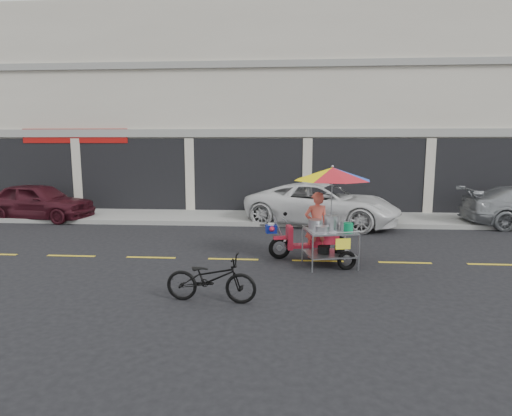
# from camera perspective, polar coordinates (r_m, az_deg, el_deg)

# --- Properties ---
(ground) EXTENTS (90.00, 90.00, 0.00)m
(ground) POSITION_cam_1_polar(r_m,az_deg,el_deg) (10.20, 8.24, -7.01)
(ground) COLOR black
(sidewalk) EXTENTS (45.00, 3.00, 0.15)m
(sidewalk) POSITION_cam_1_polar(r_m,az_deg,el_deg) (15.55, 6.88, -1.23)
(sidewalk) COLOR gray
(sidewalk) RESTS_ON ground
(shophouse_block) EXTENTS (36.00, 8.11, 10.40)m
(shophouse_block) POSITION_cam_1_polar(r_m,az_deg,el_deg) (20.74, 14.45, 12.59)
(shophouse_block) COLOR beige
(shophouse_block) RESTS_ON ground
(centerline) EXTENTS (42.00, 0.10, 0.01)m
(centerline) POSITION_cam_1_polar(r_m,az_deg,el_deg) (10.20, 8.24, -6.99)
(centerline) COLOR gold
(centerline) RESTS_ON ground
(maroon_sedan) EXTENTS (4.05, 2.04, 1.32)m
(maroon_sedan) POSITION_cam_1_polar(r_m,az_deg,el_deg) (17.13, -27.02, 0.78)
(maroon_sedan) COLOR #3E111A
(maroon_sedan) RESTS_ON ground
(white_pickup) EXTENTS (5.55, 3.81, 1.41)m
(white_pickup) POSITION_cam_1_polar(r_m,az_deg,el_deg) (14.53, 8.84, 0.54)
(white_pickup) COLOR silver
(white_pickup) RESTS_ON ground
(near_bicycle) EXTENTS (1.64, 0.68, 0.84)m
(near_bicycle) POSITION_cam_1_polar(r_m,az_deg,el_deg) (7.55, -6.01, -9.32)
(near_bicycle) COLOR black
(near_bicycle) RESTS_ON ground
(food_vendor_rig) EXTENTS (2.54, 2.07, 2.27)m
(food_vendor_rig) POSITION_cam_1_polar(r_m,az_deg,el_deg) (9.84, 9.22, 0.85)
(food_vendor_rig) COLOR black
(food_vendor_rig) RESTS_ON ground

